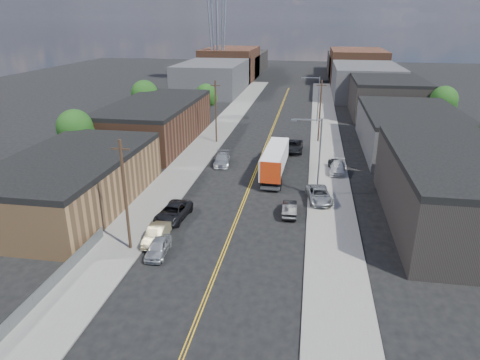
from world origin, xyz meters
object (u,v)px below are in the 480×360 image
(car_right_oncoming, at_px, (289,208))
(car_right_lot_a, at_px, (319,195))
(car_left_a, at_px, (158,247))
(car_left_d, at_px, (222,159))
(semi_truck, at_px, (276,157))
(car_right_lot_c, at_px, (336,165))
(car_ahead_truck, at_px, (294,146))
(car_left_b, at_px, (156,234))
(car_right_lot_b, at_px, (338,167))
(car_left_c, at_px, (173,212))

(car_right_oncoming, distance_m, car_right_lot_a, 4.84)
(car_left_a, bearing_deg, car_left_d, 85.89)
(car_right_oncoming, bearing_deg, car_right_lot_a, -130.93)
(semi_truck, relative_size, car_right_lot_a, 2.74)
(car_right_lot_c, distance_m, car_ahead_truck, 9.86)
(car_left_d, distance_m, car_right_lot_c, 15.50)
(car_left_d, bearing_deg, car_right_lot_c, -7.19)
(semi_truck, relative_size, car_left_b, 3.25)
(car_right_oncoming, height_order, car_ahead_truck, car_ahead_truck)
(semi_truck, distance_m, car_left_a, 23.96)
(car_right_lot_a, xyz_separation_m, car_ahead_truck, (-3.70, 18.79, -0.06))
(car_right_lot_b, bearing_deg, semi_truck, -167.30)
(car_left_b, distance_m, car_left_c, 4.70)
(car_right_oncoming, xyz_separation_m, car_right_lot_b, (5.45, 13.63, 0.15))
(car_left_c, distance_m, car_ahead_truck, 27.82)
(car_right_lot_a, distance_m, car_right_lot_b, 10.14)
(car_left_c, relative_size, car_right_oncoming, 1.32)
(car_left_b, bearing_deg, car_right_oncoming, 32.98)
(car_left_a, height_order, car_right_lot_a, car_right_lot_a)
(car_right_oncoming, bearing_deg, car_left_d, -57.84)
(car_ahead_truck, bearing_deg, car_left_d, -140.06)
(car_right_lot_a, height_order, car_right_lot_c, car_right_lot_a)
(car_right_lot_c, bearing_deg, car_right_lot_a, -114.18)
(car_left_b, bearing_deg, car_ahead_truck, 69.44)
(car_left_c, height_order, car_ahead_truck, car_ahead_truck)
(car_left_d, height_order, car_ahead_truck, car_ahead_truck)
(car_right_lot_c, bearing_deg, semi_truck, -177.42)
(car_right_lot_b, xyz_separation_m, car_right_lot_c, (-0.14, 1.13, -0.04))
(car_left_a, bearing_deg, car_ahead_truck, 69.90)
(car_left_d, height_order, car_right_lot_c, car_left_d)
(car_right_oncoming, relative_size, car_right_lot_b, 0.88)
(car_right_oncoming, bearing_deg, car_left_c, 12.39)
(car_right_lot_a, bearing_deg, car_left_b, -151.23)
(car_left_a, relative_size, car_left_d, 0.79)
(car_left_b, bearing_deg, car_left_d, 85.65)
(car_right_lot_a, bearing_deg, car_ahead_truck, 91.59)
(car_left_b, xyz_separation_m, car_left_c, (0.09, 4.70, 0.05))
(car_right_lot_a, bearing_deg, semi_truck, 112.69)
(car_right_oncoming, height_order, car_right_lot_b, car_right_lot_b)
(car_left_a, bearing_deg, car_right_lot_c, 54.00)
(semi_truck, height_order, car_left_d, semi_truck)
(car_left_c, relative_size, car_right_lot_b, 1.16)
(car_left_a, relative_size, car_ahead_truck, 0.69)
(car_left_d, relative_size, car_right_lot_b, 1.07)
(car_left_c, bearing_deg, car_right_lot_b, 49.61)
(car_right_lot_a, relative_size, car_right_lot_c, 1.37)
(car_left_a, distance_m, car_ahead_truck, 33.93)
(car_left_a, height_order, car_left_c, car_left_c)
(car_left_a, height_order, car_right_lot_b, car_right_lot_b)
(car_left_b, xyz_separation_m, car_left_d, (1.40, 22.51, 0.01))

